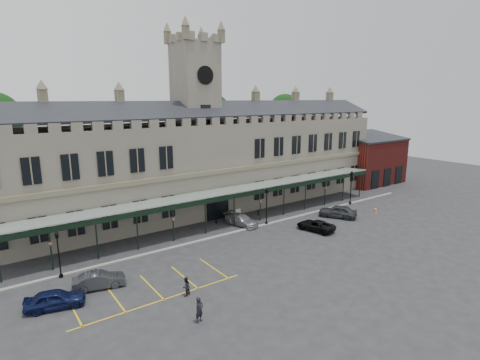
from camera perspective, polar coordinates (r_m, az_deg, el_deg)
ground at (r=40.31m, az=5.05°, el=-9.87°), size 140.00×140.00×0.00m
station_building at (r=51.17m, az=-6.49°, el=2.45°), size 60.00×10.36×17.30m
clock_tower at (r=50.53m, az=-6.72°, el=9.90°), size 5.60×5.60×24.80m
canopy at (r=45.09m, az=-1.09°, el=-4.14°), size 50.00×4.10×4.30m
brick_annex at (r=72.36m, az=19.03°, el=2.91°), size 12.40×8.36×9.23m
kerb at (r=44.30m, az=0.38°, el=-7.64°), size 60.00×0.40×0.12m
parking_markings at (r=32.44m, az=-12.98°, el=-15.96°), size 16.00×6.00×0.01m
tree_behind_mid at (r=62.34m, az=-4.27°, el=10.14°), size 6.00×6.00×16.00m
tree_behind_right at (r=71.99m, az=6.84°, el=10.38°), size 6.00×6.00×16.00m
lamp_post_left at (r=36.01m, az=-25.96°, el=-9.59°), size 0.40×0.40×4.27m
lamp_post_mid at (r=45.66m, az=4.08°, el=-3.45°), size 0.45×0.45×4.71m
lamp_post_right at (r=56.55m, az=16.58°, el=-0.66°), size 0.47×0.47×5.00m
traffic_cone at (r=54.28m, az=19.95°, el=-4.30°), size 0.43×0.43×0.69m
sign_board at (r=48.49m, az=-0.29°, el=-5.16°), size 0.73×0.09×1.25m
bollard_left at (r=46.62m, az=-3.65°, el=-6.09°), size 0.17×0.17×0.95m
bollard_right at (r=49.76m, az=2.78°, el=-4.96°), size 0.14×0.14×0.81m
car_left_a at (r=32.04m, az=-26.36°, el=-15.95°), size 4.47×2.65×1.43m
car_left_b at (r=33.65m, az=-20.67°, el=-14.10°), size 4.35×2.32×1.36m
car_taxi at (r=45.91m, az=0.19°, el=-6.10°), size 2.82×4.92×1.34m
car_van at (r=45.02m, az=11.46°, el=-6.79°), size 3.10×4.90×1.26m
car_right_a at (r=50.41m, az=14.67°, el=-4.64°), size 4.10×5.11×1.64m
person_a at (r=27.49m, az=-6.22°, el=-19.05°), size 0.77×0.62×1.85m
person_b at (r=30.80m, az=-8.26°, el=-15.76°), size 0.93×0.87×1.54m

